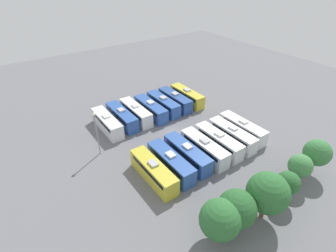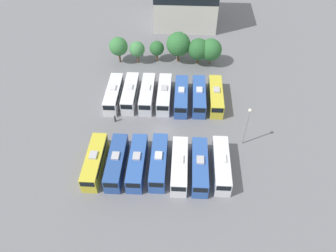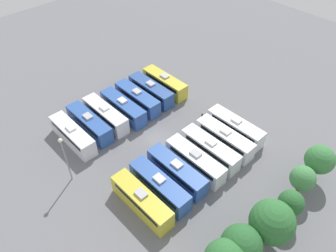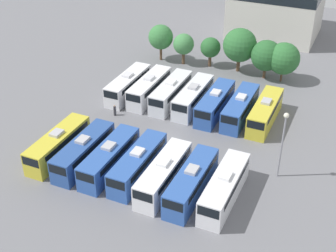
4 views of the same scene
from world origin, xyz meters
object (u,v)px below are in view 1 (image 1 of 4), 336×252
tree_2 (288,183)px  bus_7 (242,128)px  bus_11 (187,154)px  tree_0 (317,153)px  tree_1 (300,166)px  bus_13 (154,171)px  bus_0 (187,96)px  tree_3 (268,193)px  tree_4 (237,209)px  bus_3 (151,109)px  bus_1 (175,100)px  bus_9 (219,141)px  light_pole (96,127)px  bus_10 (204,148)px  bus_12 (171,162)px  bus_5 (122,116)px  bus_6 (107,123)px  worker_person (215,121)px  tree_5 (220,220)px  bus_8 (232,135)px  bus_4 (136,112)px

tree_2 → bus_7: bearing=-117.7°
bus_11 → tree_0: (-14.78, 13.81, 2.46)m
tree_1 → bus_13: bearing=-37.3°
bus_0 → bus_13: size_ratio=1.00×
tree_2 → tree_3: 5.09m
tree_0 → tree_2: (8.73, 0.92, -0.80)m
bus_0 → tree_2: size_ratio=2.03×
tree_4 → bus_3: bearing=-102.4°
bus_13 → bus_1: bearing=-134.0°
tree_1 → tree_3: bearing=6.6°
tree_1 → tree_2: size_ratio=1.06×
bus_9 → tree_1: bearing=105.0°
light_pole → bus_3: bearing=-156.6°
bus_7 → bus_13: bearing=1.1°
bus_13 → tree_0: 25.72m
bus_10 → tree_4: size_ratio=1.62×
bus_12 → tree_0: bearing=143.5°
bus_1 → bus_5: bearing=-0.5°
bus_12 → tree_3: bearing=107.8°
tree_3 → bus_12: bearing=-72.2°
bus_6 → bus_13: (-0.03, 17.58, 0.00)m
bus_6 → bus_1: bearing=-178.7°
bus_5 → worker_person: bus_5 is taller
bus_3 → tree_5: bearing=72.8°
light_pole → tree_1: size_ratio=1.56×
bus_8 → bus_5: bearing=-52.4°
tree_2 → tree_3: size_ratio=0.69×
bus_12 → worker_person: bearing=-157.9°
bus_10 → bus_12: (7.06, -0.23, 0.00)m
worker_person → bus_12: bearing=22.1°
bus_7 → tree_3: (12.68, 14.87, 2.86)m
tree_0 → tree_4: tree_4 is taller
bus_9 → light_pole: bearing=-31.3°
light_pole → tree_0: (-26.21, 24.56, -1.49)m
bus_3 → bus_8: 18.95m
tree_0 → tree_2: size_ratio=1.24×
bus_5 → bus_8: same height
worker_person → tree_2: tree_2 is taller
bus_3 → bus_11: same height
worker_person → tree_2: 22.20m
bus_4 → bus_13: same height
bus_7 → light_pole: light_pole is taller
light_pole → tree_4: size_ratio=1.32×
bus_3 → tree_4: 31.96m
bus_4 → bus_10: 18.49m
bus_9 → bus_10: bearing=0.3°
bus_5 → tree_3: size_ratio=1.41×
bus_13 → tree_2: bearing=132.4°
bus_9 → worker_person: (-5.63, -6.76, -0.94)m
bus_11 → tree_4: (3.55, 14.01, 2.20)m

